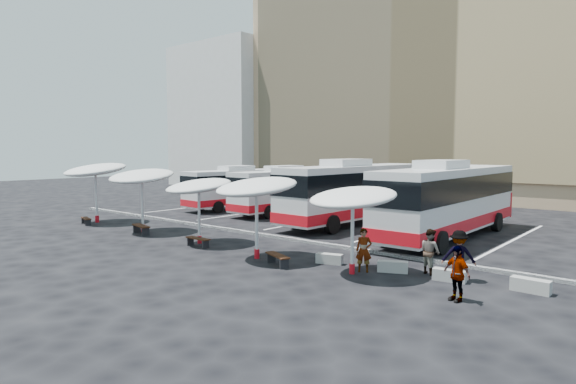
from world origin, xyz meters
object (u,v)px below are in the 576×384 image
Objects in this scene: wood_bench_3 at (278,257)px; conc_bench_0 at (329,259)px; sunshade_1 at (142,176)px; conc_bench_2 at (449,275)px; wood_bench_0 at (86,219)px; wood_bench_2 at (198,240)px; bus_0 at (246,186)px; passenger_1 at (430,252)px; bus_2 at (356,190)px; conc_bench_1 at (393,267)px; sunshade_4 at (353,198)px; bus_3 at (449,198)px; sunshade_3 at (256,187)px; wood_bench_1 at (141,227)px; passenger_2 at (457,274)px; bus_1 at (292,188)px; sunshade_0 at (95,170)px; conc_bench_3 at (531,285)px; passenger_3 at (458,256)px; sunshade_2 at (199,186)px; passenger_0 at (364,250)px.

wood_bench_3 reaches higher than conc_bench_0.
conc_bench_2 is (17.27, 1.04, -2.93)m from sunshade_1.
wood_bench_2 is at bearing -0.08° from wood_bench_0.
bus_0 is 6.39× the size of passenger_1.
bus_2 is 9.24× the size of wood_bench_0.
conc_bench_1 reaches higher than conc_bench_0.
bus_0 is at bearing 145.56° from sunshade_4.
bus_0 is at bearing 171.90° from bus_3.
sunshade_3 is at bearing -4.35° from sunshade_1.
conc_bench_0 is at bearing 4.76° from wood_bench_1.
passenger_1 is at bearing 151.22° from passenger_2.
wood_bench_2 is 10.87m from passenger_1.
sunshade_0 is (-6.40, -11.93, 1.56)m from bus_1.
bus_2 reaches higher than sunshade_4.
wood_bench_0 is 0.82× the size of passenger_1.
bus_1 is 9.29× the size of conc_bench_3.
conc_bench_1 is at bearing 26.66° from wood_bench_3.
sunshade_0 is 19.47m from sunshade_4.
wood_bench_1 is at bearing -65.51° from bus_0.
conc_bench_0 is at bearing 1.02° from sunshade_0.
wood_bench_3 is 0.88× the size of passenger_1.
passenger_3 is (22.85, 1.14, -2.45)m from sunshade_0.
sunshade_2 is 3.47× the size of conc_bench_0.
wood_bench_3 is at bearing 174.46° from passenger_0.
bus_0 is 21.80m from conc_bench_1.
bus_2 is 12.74m from passenger_1.
sunshade_4 is 3.25× the size of conc_bench_1.
passenger_3 reaches higher than conc_bench_0.
bus_3 reaches higher than bus_2.
conc_bench_0 is (17.55, 1.22, -0.12)m from wood_bench_0.
passenger_2 is at bearing -121.90° from conc_bench_3.
sunshade_2 is 2.07× the size of passenger_3.
conc_bench_2 is at bearing 3.45° from sunshade_1.
sunshade_0 is 23.01m from passenger_3.
conc_bench_1 is (1.18, -8.42, -1.89)m from bus_3.
sunshade_1 is at bearing -122.77° from bus_2.
sunshade_0 reaches higher than wood_bench_3.
wood_bench_3 is 1.40× the size of conc_bench_0.
passenger_2 reaches higher than conc_bench_2.
sunshade_0 is 2.19× the size of passenger_3.
sunshade_3 is at bearing -53.73° from bus_1.
bus_3 is at bearing 80.63° from conc_bench_0.
bus_3 is 12.06× the size of conc_bench_0.
conc_bench_3 reaches higher than conc_bench_2.
sunshade_0 reaches higher than wood_bench_0.
bus_3 is at bearing 111.80° from conc_bench_2.
sunshade_4 is at bearing -89.18° from bus_3.
sunshade_0 is 2.37× the size of passenger_0.
conc_bench_1 is (10.05, 1.03, -2.63)m from sunshade_2.
passenger_2 reaches higher than conc_bench_1.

